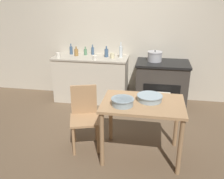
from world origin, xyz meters
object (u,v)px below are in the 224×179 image
stock_pot (155,56)px  cup_mid_right (58,55)px  bottle_center_left (71,50)px  bottle_mid_left (93,51)px  flour_sack (163,104)px  bottle_far_left (121,52)px  bottle_center_right (106,53)px  mixing_bowl_large (150,98)px  stove (161,84)px  bottle_left (76,52)px  cup_right (95,58)px  mixing_bowl_small (123,101)px  chair (85,115)px  bottle_center (85,52)px  cup_far_right (112,56)px  work_table (143,111)px

stock_pot → cup_mid_right: (-1.82, -0.23, -0.00)m
bottle_center_left → bottle_mid_left: bearing=7.1°
stock_pot → bottle_center_left: (-1.67, 0.12, 0.03)m
flour_sack → stock_pot: bearing=111.6°
bottle_far_left → cup_mid_right: (-1.17, -0.24, -0.06)m
flour_sack → bottle_center_right: bearing=155.1°
bottle_mid_left → bottle_center_left: size_ratio=0.92×
mixing_bowl_large → bottle_center_right: (-0.89, 1.72, 0.15)m
bottle_center_right → stove: bearing=-3.7°
stove → mixing_bowl_large: size_ratio=3.00×
bottle_left → bottle_mid_left: size_ratio=0.92×
mixing_bowl_large → cup_mid_right: bearing=140.5°
cup_right → mixing_bowl_small: bearing=-65.8°
bottle_center_left → cup_mid_right: size_ratio=2.12×
chair → bottle_center_right: bottle_center_right is taller
mixing_bowl_large → bottle_center_right: 1.94m
flour_sack → bottle_left: 1.95m
mixing_bowl_small → bottle_left: 2.23m
bottle_center → cup_right: (0.28, -0.35, -0.02)m
chair → cup_far_right: size_ratio=9.11×
stock_pot → stove: bearing=-16.2°
work_table → cup_right: 1.83m
stove → mixing_bowl_large: (-0.19, -1.65, 0.39)m
mixing_bowl_small → bottle_center_right: (-0.57, 1.91, 0.15)m
chair → bottle_left: bearing=93.0°
bottle_mid_left → bottle_center_left: (-0.43, -0.05, 0.01)m
bottle_center_left → cup_right: 0.68m
cup_far_right → bottle_center_right: bearing=147.6°
flour_sack → stock_pot: (-0.20, 0.50, 0.74)m
bottle_far_left → cup_far_right: bottle_far_left is taller
chair → bottle_center_left: size_ratio=4.09×
flour_sack → bottle_far_left: bearing=148.6°
flour_sack → bottle_center_left: bearing=161.7°
mixing_bowl_small → bottle_left: bottle_left is taller
stove → stock_pot: stock_pot is taller
work_table → chair: 0.83m
bottle_far_left → bottle_center_right: bearing=178.4°
bottle_center_left → cup_mid_right: 0.37m
bottle_center_right → cup_far_right: bottle_center_right is taller
stock_pot → bottle_center_right: (-0.93, 0.02, 0.03)m
cup_mid_right → cup_right: (0.72, -0.02, -0.01)m
work_table → cup_mid_right: cup_mid_right is taller
stock_pot → mixing_bowl_large: (-0.03, -1.69, -0.13)m
chair → cup_far_right: cup_far_right is taller
stove → mixing_bowl_large: bearing=-96.7°
mixing_bowl_large → bottle_center_left: bearing=132.1°
flour_sack → cup_far_right: size_ratio=4.28×
cup_far_right → bottle_left: bearing=175.0°
stock_pot → bottle_left: bottle_left is taller
flour_sack → cup_mid_right: cup_mid_right is taller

